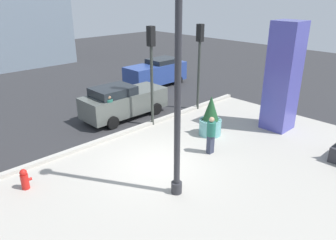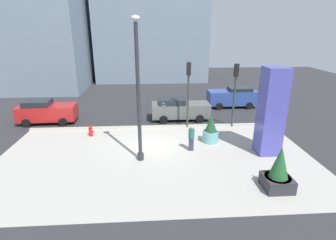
{
  "view_description": "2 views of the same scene",
  "coord_description": "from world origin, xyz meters",
  "px_view_note": "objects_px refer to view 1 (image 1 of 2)",
  "views": [
    {
      "loc": [
        -7.32,
        -8.21,
        6.25
      ],
      "look_at": [
        0.4,
        -0.21,
        1.78
      ],
      "focal_mm": 34.33,
      "sensor_mm": 36.0,
      "label": 1
    },
    {
      "loc": [
        -0.18,
        -15.46,
        7.06
      ],
      "look_at": [
        0.78,
        -0.81,
        1.96
      ],
      "focal_mm": 28.47,
      "sensor_mm": 36.0,
      "label": 2
    }
  ],
  "objects_px": {
    "car_far_lane": "(123,101)",
    "pedestrian_on_sidewalk": "(110,110)",
    "potted_plant_mid_plaza": "(211,119)",
    "pedestrian_by_curb": "(211,134)",
    "lamp_post": "(178,84)",
    "traffic_light_far_side": "(151,61)",
    "fire_hydrant": "(25,179)",
    "car_curb_west": "(156,72)",
    "art_pillar_blue": "(283,77)",
    "traffic_light_corner": "(199,53)"
  },
  "relations": [
    {
      "from": "art_pillar_blue",
      "to": "traffic_light_far_side",
      "type": "xyz_separation_m",
      "value": [
        -4.14,
        4.51,
        0.68
      ]
    },
    {
      "from": "art_pillar_blue",
      "to": "potted_plant_mid_plaza",
      "type": "relative_size",
      "value": 2.69
    },
    {
      "from": "car_far_lane",
      "to": "pedestrian_on_sidewalk",
      "type": "height_order",
      "value": "car_far_lane"
    },
    {
      "from": "fire_hydrant",
      "to": "traffic_light_corner",
      "type": "bearing_deg",
      "value": 6.78
    },
    {
      "from": "pedestrian_on_sidewalk",
      "to": "lamp_post",
      "type": "bearing_deg",
      "value": -104.58
    },
    {
      "from": "potted_plant_mid_plaza",
      "to": "car_curb_west",
      "type": "xyz_separation_m",
      "value": [
        3.82,
        7.95,
        0.17
      ]
    },
    {
      "from": "lamp_post",
      "to": "car_curb_west",
      "type": "xyz_separation_m",
      "value": [
        8.27,
        10.15,
        -2.77
      ]
    },
    {
      "from": "car_curb_west",
      "to": "pedestrian_by_curb",
      "type": "xyz_separation_m",
      "value": [
        -5.25,
        -9.13,
        -0.07
      ]
    },
    {
      "from": "fire_hydrant",
      "to": "traffic_light_corner",
      "type": "distance_m",
      "value": 10.66
    },
    {
      "from": "fire_hydrant",
      "to": "car_far_lane",
      "type": "height_order",
      "value": "car_far_lane"
    },
    {
      "from": "potted_plant_mid_plaza",
      "to": "pedestrian_by_curb",
      "type": "height_order",
      "value": "potted_plant_mid_plaza"
    },
    {
      "from": "potted_plant_mid_plaza",
      "to": "car_far_lane",
      "type": "xyz_separation_m",
      "value": [
        -1.53,
        4.62,
        0.1
      ]
    },
    {
      "from": "potted_plant_mid_plaza",
      "to": "pedestrian_by_curb",
      "type": "relative_size",
      "value": 1.18
    },
    {
      "from": "pedestrian_by_curb",
      "to": "pedestrian_on_sidewalk",
      "type": "height_order",
      "value": "pedestrian_on_sidewalk"
    },
    {
      "from": "car_far_lane",
      "to": "lamp_post",
      "type": "bearing_deg",
      "value": -113.19
    },
    {
      "from": "car_far_lane",
      "to": "car_curb_west",
      "type": "relative_size",
      "value": 1.02
    },
    {
      "from": "pedestrian_by_curb",
      "to": "car_curb_west",
      "type": "bearing_deg",
      "value": 60.1
    },
    {
      "from": "car_far_lane",
      "to": "pedestrian_on_sidewalk",
      "type": "xyz_separation_m",
      "value": [
        -1.33,
        -0.7,
        0.04
      ]
    },
    {
      "from": "car_far_lane",
      "to": "traffic_light_far_side",
      "type": "bearing_deg",
      "value": -77.95
    },
    {
      "from": "potted_plant_mid_plaza",
      "to": "pedestrian_on_sidewalk",
      "type": "xyz_separation_m",
      "value": [
        -2.86,
        3.92,
        0.15
      ]
    },
    {
      "from": "car_far_lane",
      "to": "art_pillar_blue",
      "type": "bearing_deg",
      "value": -54.53
    },
    {
      "from": "car_curb_west",
      "to": "fire_hydrant",
      "type": "bearing_deg",
      "value": -151.38
    },
    {
      "from": "car_far_lane",
      "to": "pedestrian_by_curb",
      "type": "bearing_deg",
      "value": -89.07
    },
    {
      "from": "art_pillar_blue",
      "to": "traffic_light_corner",
      "type": "xyz_separation_m",
      "value": [
        -0.76,
        4.48,
        0.62
      ]
    },
    {
      "from": "pedestrian_by_curb",
      "to": "lamp_post",
      "type": "bearing_deg",
      "value": -161.3
    },
    {
      "from": "lamp_post",
      "to": "art_pillar_blue",
      "type": "relative_size",
      "value": 1.5
    },
    {
      "from": "pedestrian_on_sidewalk",
      "to": "traffic_light_far_side",
      "type": "bearing_deg",
      "value": -33.7
    },
    {
      "from": "potted_plant_mid_plaza",
      "to": "traffic_light_corner",
      "type": "relative_size",
      "value": 0.4
    },
    {
      "from": "traffic_light_far_side",
      "to": "traffic_light_corner",
      "type": "bearing_deg",
      "value": -0.5
    },
    {
      "from": "art_pillar_blue",
      "to": "lamp_post",
      "type": "bearing_deg",
      "value": -176.52
    },
    {
      "from": "potted_plant_mid_plaza",
      "to": "fire_hydrant",
      "type": "xyz_separation_m",
      "value": [
        -7.97,
        1.52,
        -0.42
      ]
    },
    {
      "from": "lamp_post",
      "to": "traffic_light_corner",
      "type": "bearing_deg",
      "value": 36.38
    },
    {
      "from": "lamp_post",
      "to": "potted_plant_mid_plaza",
      "type": "relative_size",
      "value": 4.05
    },
    {
      "from": "lamp_post",
      "to": "car_far_lane",
      "type": "xyz_separation_m",
      "value": [
        2.92,
        6.82,
        -2.84
      ]
    },
    {
      "from": "lamp_post",
      "to": "fire_hydrant",
      "type": "relative_size",
      "value": 10.18
    },
    {
      "from": "potted_plant_mid_plaza",
      "to": "pedestrian_on_sidewalk",
      "type": "relative_size",
      "value": 1.12
    },
    {
      "from": "car_curb_west",
      "to": "lamp_post",
      "type": "bearing_deg",
      "value": -129.16
    },
    {
      "from": "lamp_post",
      "to": "potted_plant_mid_plaza",
      "type": "height_order",
      "value": "lamp_post"
    },
    {
      "from": "traffic_light_far_side",
      "to": "pedestrian_by_curb",
      "type": "distance_m",
      "value": 4.59
    },
    {
      "from": "pedestrian_by_curb",
      "to": "pedestrian_on_sidewalk",
      "type": "bearing_deg",
      "value": 105.62
    },
    {
      "from": "fire_hydrant",
      "to": "pedestrian_on_sidewalk",
      "type": "height_order",
      "value": "pedestrian_on_sidewalk"
    },
    {
      "from": "traffic_light_corner",
      "to": "car_far_lane",
      "type": "height_order",
      "value": "traffic_light_corner"
    },
    {
      "from": "pedestrian_by_curb",
      "to": "pedestrian_on_sidewalk",
      "type": "xyz_separation_m",
      "value": [
        -1.42,
        5.1,
        0.05
      ]
    },
    {
      "from": "pedestrian_on_sidewalk",
      "to": "pedestrian_by_curb",
      "type": "bearing_deg",
      "value": -74.38
    },
    {
      "from": "fire_hydrant",
      "to": "car_curb_west",
      "type": "xyz_separation_m",
      "value": [
        11.78,
        6.43,
        0.59
      ]
    },
    {
      "from": "lamp_post",
      "to": "pedestrian_on_sidewalk",
      "type": "distance_m",
      "value": 6.91
    },
    {
      "from": "pedestrian_on_sidewalk",
      "to": "art_pillar_blue",
      "type": "bearing_deg",
      "value": -43.99
    },
    {
      "from": "lamp_post",
      "to": "traffic_light_far_side",
      "type": "xyz_separation_m",
      "value": [
        3.32,
        4.97,
        -0.51
      ]
    },
    {
      "from": "art_pillar_blue",
      "to": "pedestrian_on_sidewalk",
      "type": "height_order",
      "value": "art_pillar_blue"
    },
    {
      "from": "pedestrian_on_sidewalk",
      "to": "car_curb_west",
      "type": "bearing_deg",
      "value": 31.14
    }
  ]
}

